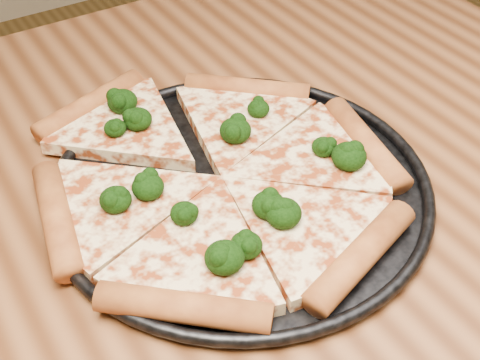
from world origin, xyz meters
TOP-DOWN VIEW (x-y plane):
  - dining_table at (0.00, 0.00)m, footprint 1.20×0.90m
  - pizza_pan at (0.09, 0.01)m, footprint 0.38×0.38m
  - pizza at (0.07, 0.03)m, footprint 0.37×0.41m
  - broccoli_florets at (0.07, 0.02)m, footprint 0.26×0.29m

SIDE VIEW (x-z plane):
  - dining_table at x=0.00m, z-range 0.28..1.03m
  - pizza_pan at x=0.09m, z-range 0.75..0.77m
  - pizza at x=0.07m, z-range 0.75..0.78m
  - broccoli_florets at x=0.07m, z-range 0.77..0.79m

